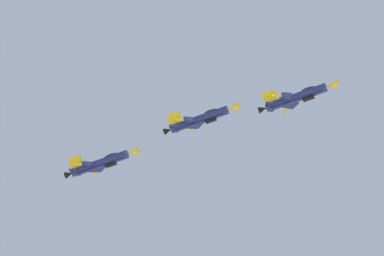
{
  "coord_description": "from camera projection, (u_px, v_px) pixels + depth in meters",
  "views": [
    {
      "loc": [
        -3.09,
        0.75,
        1.91
      ],
      "look_at": [
        11.83,
        95.32,
        156.99
      ],
      "focal_mm": 87.46,
      "sensor_mm": 36.0,
      "label": 1
    }
  ],
  "objects": [
    {
      "name": "fighter_jet_right_wing",
      "position": [
        101.0,
        163.0,
        184.39
      ],
      "size": [
        14.37,
        10.28,
        6.98
      ],
      "rotation": [
        0.0,
        0.75,
        4.17
      ],
      "color": "navy"
    },
    {
      "name": "fighter_jet_lead",
      "position": [
        298.0,
        97.0,
        177.09
      ],
      "size": [
        14.37,
        10.41,
        6.62
      ],
      "rotation": [
        0.0,
        0.7,
        4.17
      ],
      "color": "navy"
    },
    {
      "name": "fighter_jet_left_wing",
      "position": [
        201.0,
        119.0,
        184.08
      ],
      "size": [
        14.37,
        10.23,
        7.12
      ],
      "rotation": [
        0.0,
        0.77,
        4.17
      ],
      "color": "navy"
    }
  ]
}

